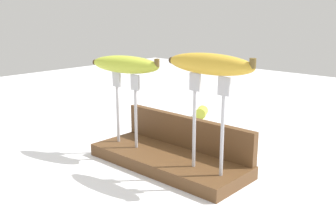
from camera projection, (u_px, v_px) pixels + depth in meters
name	position (u px, v px, depth m)	size (l,w,h in m)	color
ground_plane	(168.00, 166.00, 0.90)	(3.00, 3.00, 0.00)	silver
wooden_board	(168.00, 160.00, 0.90)	(0.38, 0.15, 0.03)	brown
board_backstop	(187.00, 132.00, 0.93)	(0.37, 0.02, 0.08)	brown
fork_stand_left	(126.00, 102.00, 0.94)	(0.09, 0.01, 0.18)	#B2B2B7
fork_stand_right	(208.00, 115.00, 0.77)	(0.10, 0.01, 0.20)	#B2B2B7
banana_raised_left	(125.00, 64.00, 0.91)	(0.19, 0.09, 0.04)	#B2C138
banana_raised_right	(210.00, 64.00, 0.75)	(0.20, 0.05, 0.04)	gold
banana_chunk_near	(202.00, 112.00, 1.30)	(0.06, 0.06, 0.04)	#B2C138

